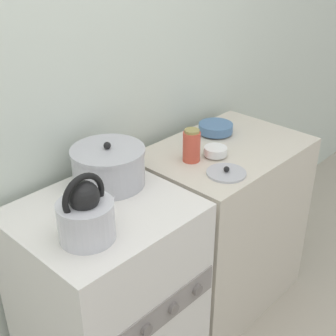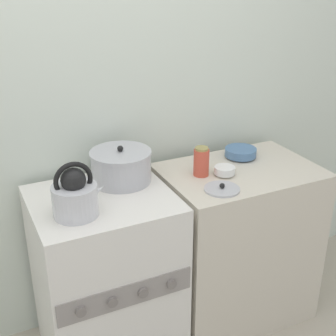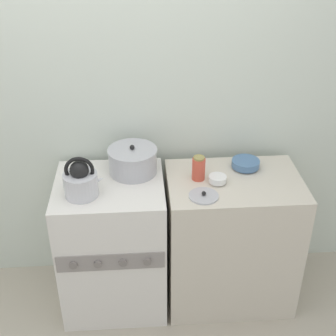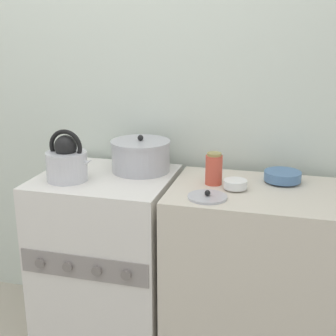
# 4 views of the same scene
# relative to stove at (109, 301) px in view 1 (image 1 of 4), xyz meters

# --- Properties ---
(wall_back) EXTENTS (7.00, 0.06, 2.50)m
(wall_back) POSITION_rel_stove_xyz_m (0.00, 0.35, 0.82)
(wall_back) COLOR silver
(wall_back) RESTS_ON ground_plane
(stove) EXTENTS (0.62, 0.57, 0.87)m
(stove) POSITION_rel_stove_xyz_m (0.00, 0.00, 0.00)
(stove) COLOR silver
(stove) RESTS_ON ground_plane
(counter) EXTENTS (0.77, 0.53, 0.87)m
(counter) POSITION_rel_stove_xyz_m (0.72, -0.01, -0.00)
(counter) COLOR beige
(counter) RESTS_ON ground_plane
(kettle) EXTENTS (0.23, 0.18, 0.23)m
(kettle) POSITION_rel_stove_xyz_m (-0.14, -0.10, 0.52)
(kettle) COLOR silver
(kettle) RESTS_ON stove
(cooking_pot) EXTENTS (0.29, 0.29, 0.18)m
(cooking_pot) POSITION_rel_stove_xyz_m (0.14, 0.12, 0.51)
(cooking_pot) COLOR #B2B2B7
(cooking_pot) RESTS_ON stove
(enamel_bowl) EXTENTS (0.16, 0.16, 0.05)m
(enamel_bowl) POSITION_rel_stove_xyz_m (0.80, 0.12, 0.46)
(enamel_bowl) COLOR #4C729E
(enamel_bowl) RESTS_ON counter
(small_ceramic_bowl) EXTENTS (0.10, 0.10, 0.04)m
(small_ceramic_bowl) POSITION_rel_stove_xyz_m (0.61, -0.03, 0.46)
(small_ceramic_bowl) COLOR white
(small_ceramic_bowl) RESTS_ON counter
(storage_jar) EXTENTS (0.07, 0.07, 0.14)m
(storage_jar) POSITION_rel_stove_xyz_m (0.51, 0.02, 0.50)
(storage_jar) COLOR #CC4C38
(storage_jar) RESTS_ON counter
(loose_pot_lid) EXTENTS (0.16, 0.16, 0.03)m
(loose_pot_lid) POSITION_rel_stove_xyz_m (0.52, -0.16, 0.44)
(loose_pot_lid) COLOR #B2B2B7
(loose_pot_lid) RESTS_ON counter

